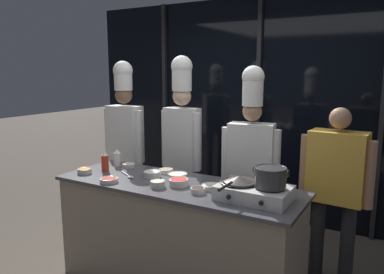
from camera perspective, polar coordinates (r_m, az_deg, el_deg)
window_wall_back at (r=4.68m, az=10.14°, el=4.07°), size 4.81×0.09×2.70m
demo_counter at (r=3.26m, az=-2.29°, el=-14.81°), size 2.08×0.71×0.92m
portable_stove at (r=2.74m, az=9.40°, el=-8.33°), size 0.51×0.35×0.11m
frying_pan at (r=2.75m, az=7.11°, el=-6.44°), size 0.27×0.47×0.04m
stock_pot at (r=2.66m, az=11.88°, el=-5.94°), size 0.25×0.22×0.14m
squeeze_bottle_clear at (r=3.70m, az=-11.33°, el=-3.15°), size 0.07×0.07×0.17m
squeeze_bottle_chili at (r=3.53m, az=-13.10°, el=-3.67°), size 0.07×0.07×0.19m
prep_bowl_onion at (r=2.95m, az=2.95°, el=-7.54°), size 0.16×0.16×0.04m
prep_bowl_bell_pepper at (r=3.03m, az=-2.06°, el=-6.83°), size 0.16×0.16×0.06m
prep_bowl_noodles at (r=3.00m, az=-5.26°, el=-7.07°), size 0.12×0.12×0.05m
prep_bowl_rice at (r=3.29m, az=-6.10°, el=-5.57°), size 0.15×0.15×0.05m
prep_bowl_garlic at (r=3.24m, az=-2.20°, el=-5.86°), size 0.17×0.17×0.04m
prep_bowl_chicken at (r=3.64m, az=-9.63°, el=-4.25°), size 0.12×0.12×0.04m
prep_bowl_soy_glaze at (r=2.85m, az=0.88°, el=-8.07°), size 0.11×0.11×0.04m
prep_bowl_carrots at (r=3.52m, az=-16.06°, el=-4.94°), size 0.13×0.13×0.04m
prep_bowl_chili_flakes at (r=3.20m, az=-12.55°, el=-6.39°), size 0.15×0.15×0.03m
prep_bowl_mushrooms at (r=3.41m, az=-3.96°, el=-5.12°), size 0.13×0.13×0.04m
serving_spoon_solid at (r=3.32m, az=-9.55°, el=-5.88°), size 0.24×0.15×0.02m
chef_head at (r=4.28m, az=-10.22°, el=0.86°), size 0.51×0.22×1.93m
chef_sous at (r=3.89m, az=-1.54°, el=0.75°), size 0.48×0.22×1.98m
chef_line at (r=3.51m, az=8.98°, el=-2.55°), size 0.54×0.28×1.87m
person_guest at (r=3.38m, az=21.08°, el=-6.21°), size 0.60×0.27×1.53m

